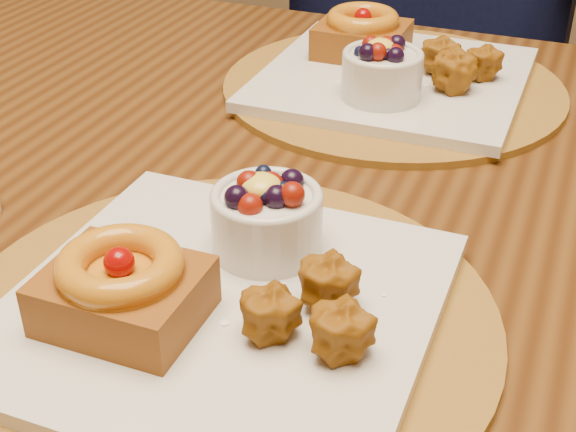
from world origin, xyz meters
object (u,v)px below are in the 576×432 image
object	(u,v)px
chair_far	(426,79)
place_setting_near	(222,294)
dining_table	(326,249)
place_setting_far	(391,72)

from	to	relation	value
chair_far	place_setting_near	bearing A→B (deg)	-105.77
dining_table	place_setting_near	size ratio (longest dim) A/B	4.21
place_setting_near	chair_far	world-z (taller)	chair_far
dining_table	place_setting_far	world-z (taller)	place_setting_far
dining_table	place_setting_far	size ratio (longest dim) A/B	4.21
chair_far	dining_table	bearing A→B (deg)	-104.47
place_setting_far	dining_table	bearing A→B (deg)	-89.41
dining_table	place_setting_near	distance (m)	0.24
chair_far	place_setting_far	bearing A→B (deg)	-102.61
dining_table	chair_far	bearing A→B (deg)	95.27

